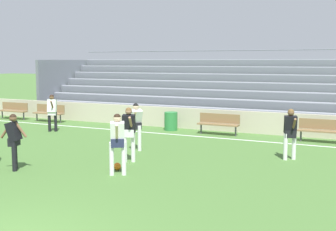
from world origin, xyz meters
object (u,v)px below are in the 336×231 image
(bleacher_stand, at_px, (221,89))
(bench_far_left, at_px, (322,129))
(player_dark_wide_right, at_px, (129,129))
(player_white_pressing_high, at_px, (117,139))
(player_white_dropping_back, at_px, (136,122))
(bench_centre_sideline, at_px, (14,109))
(player_white_overlapping, at_px, (52,110))
(bench_near_bin, at_px, (49,111))
(bench_near_wall_gap, at_px, (219,122))
(player_dark_on_ball, at_px, (290,130))
(player_dark_wide_left, at_px, (14,137))
(trash_bin, at_px, (171,121))
(soccer_ball, at_px, (117,166))

(bleacher_stand, bearing_deg, bench_far_left, -38.30)
(bench_far_left, bearing_deg, player_dark_wide_right, -129.40)
(player_white_pressing_high, relative_size, player_white_dropping_back, 1.02)
(bench_centre_sideline, xyz_separation_m, player_white_overlapping, (4.76, -2.43, 0.45))
(bench_far_left, bearing_deg, bench_near_bin, 180.00)
(bench_near_wall_gap, distance_m, player_dark_on_ball, 5.16)
(bench_near_wall_gap, distance_m, player_white_overlapping, 7.44)
(player_dark_wide_right, height_order, player_white_dropping_back, player_dark_wide_right)
(bleacher_stand, relative_size, bench_centre_sideline, 11.59)
(bleacher_stand, height_order, player_white_overlapping, bleacher_stand)
(bench_near_wall_gap, height_order, player_dark_wide_left, player_dark_wide_left)
(bench_near_bin, distance_m, player_dark_wide_left, 10.39)
(bench_centre_sideline, bearing_deg, trash_bin, 1.22)
(trash_bin, bearing_deg, bench_far_left, -1.74)
(bench_near_wall_gap, bearing_deg, bench_centre_sideline, 180.00)
(trash_bin, xyz_separation_m, player_dark_wide_left, (-0.91, -8.66, 0.56))
(player_white_pressing_high, bearing_deg, player_dark_wide_right, 109.69)
(soccer_ball, bearing_deg, player_dark_wide_left, -154.38)
(bench_centre_sideline, distance_m, player_white_overlapping, 5.36)
(player_white_overlapping, height_order, player_dark_wide_left, player_white_overlapping)
(trash_bin, xyz_separation_m, soccer_ball, (1.77, -7.38, -0.31))
(bench_far_left, xyz_separation_m, bench_near_bin, (-13.52, 0.00, 0.00))
(bench_near_bin, bearing_deg, player_white_overlapping, -46.88)
(player_white_dropping_back, bearing_deg, player_dark_wide_left, -113.88)
(bench_near_wall_gap, distance_m, player_dark_wide_right, 6.21)
(player_dark_wide_left, bearing_deg, bench_centre_sideline, 135.10)
(trash_bin, xyz_separation_m, player_dark_on_ball, (6.03, -3.82, 0.56))
(bench_near_bin, xyz_separation_m, trash_bin, (6.92, 0.20, -0.13))
(bench_far_left, distance_m, bench_near_bin, 13.52)
(bench_near_bin, height_order, player_white_pressing_high, player_white_pressing_high)
(player_dark_wide_right, height_order, player_dark_on_ball, player_dark_wide_right)
(trash_bin, height_order, player_dark_on_ball, player_dark_on_ball)
(bleacher_stand, bearing_deg, player_dark_wide_left, -97.94)
(bench_far_left, height_order, bench_centre_sideline, same)
(bench_near_bin, bearing_deg, bench_centre_sideline, 180.00)
(player_dark_wide_right, distance_m, player_white_pressing_high, 1.62)
(bench_near_bin, bearing_deg, bench_far_left, 0.00)
(bench_far_left, height_order, player_dark_wide_right, player_dark_wide_right)
(player_white_pressing_high, distance_m, soccer_ball, 1.09)
(bench_near_bin, relative_size, player_white_dropping_back, 1.07)
(bench_centre_sideline, relative_size, trash_bin, 2.15)
(bench_centre_sideline, xyz_separation_m, player_white_pressing_high, (11.50, -7.66, 0.49))
(soccer_ball, bearing_deg, player_white_overlapping, 143.52)
(player_dark_on_ball, bearing_deg, player_dark_wide_right, -150.61)
(player_white_pressing_high, bearing_deg, player_white_overlapping, 142.22)
(trash_bin, height_order, soccer_ball, trash_bin)
(player_white_pressing_high, bearing_deg, player_dark_on_ball, 45.83)
(player_dark_wide_left, bearing_deg, player_white_pressing_high, 14.96)
(player_dark_wide_right, height_order, player_dark_wide_left, player_dark_wide_right)
(bench_near_bin, height_order, player_white_dropping_back, player_white_dropping_back)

